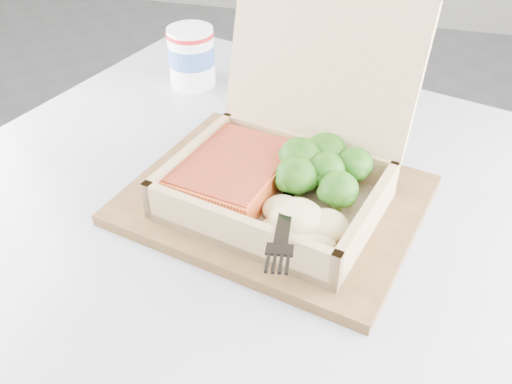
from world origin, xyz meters
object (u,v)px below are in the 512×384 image
(cafe_table, at_px, (242,297))
(takeout_container, at_px, (290,151))
(serving_tray, at_px, (274,200))
(paper_cup, at_px, (191,55))

(cafe_table, xyz_separation_m, takeout_container, (0.06, 0.01, 0.24))
(serving_tray, relative_size, paper_cup, 3.54)
(serving_tray, distance_m, paper_cup, 0.32)
(cafe_table, distance_m, takeout_container, 0.25)
(cafe_table, relative_size, takeout_container, 3.33)
(serving_tray, relative_size, takeout_container, 1.17)
(cafe_table, bearing_deg, paper_cup, 120.65)
(takeout_container, distance_m, paper_cup, 0.31)
(paper_cup, bearing_deg, serving_tray, -53.58)
(serving_tray, height_order, paper_cup, paper_cup)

